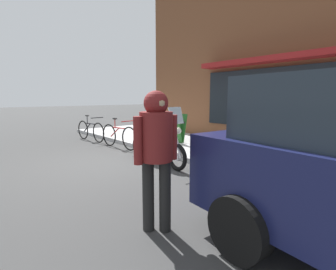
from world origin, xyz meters
name	(u,v)px	position (x,y,z in m)	size (l,w,h in m)	color
ground_plane	(118,162)	(0.00, 0.00, 0.00)	(80.00, 80.00, 0.00)	#3A3A3A
touring_motorcycle	(154,138)	(0.57, 0.71, 0.60)	(2.17, 0.73, 1.38)	black
parked_bicycle	(119,136)	(-1.54, 0.92, 0.39)	(1.77, 0.48, 0.95)	black
pedestrian_walking	(156,145)	(3.15, -1.23, 1.05)	(0.43, 0.55, 1.67)	black
sandwich_board_sign	(177,128)	(-0.66, 2.59, 0.59)	(0.55, 0.41, 0.92)	#1E511E
second_bicycle_by_cafe	(90,130)	(-3.39, 0.79, 0.39)	(1.78, 0.48, 0.94)	black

